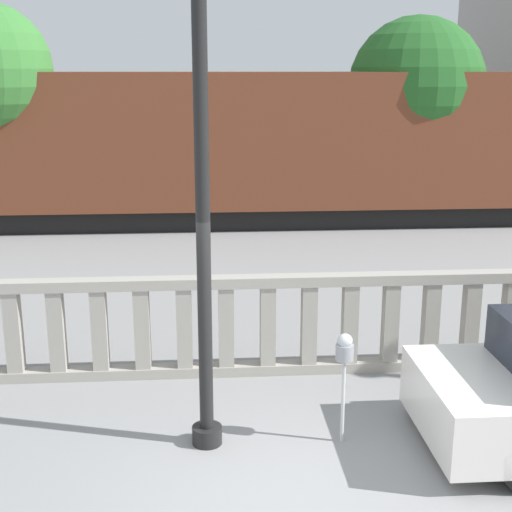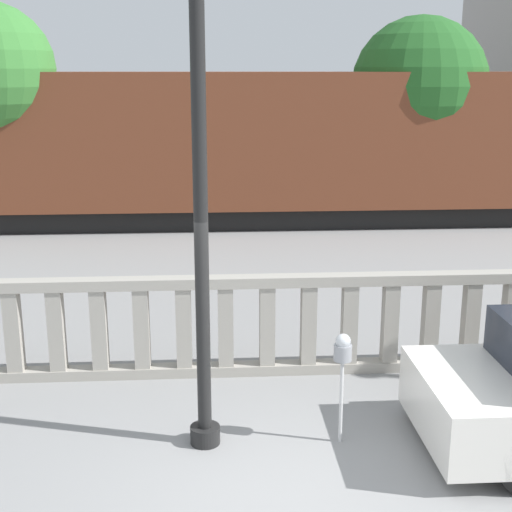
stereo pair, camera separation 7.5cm
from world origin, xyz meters
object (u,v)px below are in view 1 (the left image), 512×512
at_px(parking_meter, 345,354).
at_px(train_near, 368,145).
at_px(tree_left, 416,86).
at_px(lamppost, 201,109).

bearing_deg(parking_meter, train_near, 76.23).
bearing_deg(tree_left, train_near, -168.44).
bearing_deg(train_near, tree_left, 11.56).
xyz_separation_m(parking_meter, train_near, (2.87, 11.70, 1.02)).
bearing_deg(train_near, lamppost, -110.53).
relative_size(lamppost, train_near, 0.30).
distance_m(parking_meter, tree_left, 12.93).
xyz_separation_m(parking_meter, tree_left, (4.17, 11.97, 2.53)).
bearing_deg(lamppost, train_near, 69.47).
distance_m(lamppost, tree_left, 13.18).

